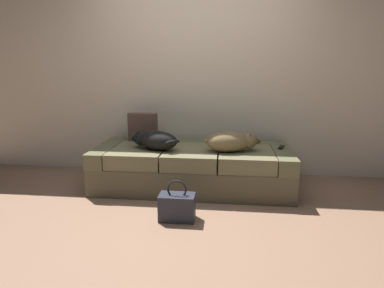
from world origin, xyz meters
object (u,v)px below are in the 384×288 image
Objects in this scene: dog_dark at (155,140)px; tv_remote at (281,147)px; throw_pillow at (143,127)px; handbag at (177,207)px; dog_tan at (232,141)px; couch at (192,167)px.

tv_remote is at bearing 8.35° from dog_dark.
tv_remote is 1.64m from throw_pillow.
tv_remote reaches higher than handbag.
dog_tan is at bearing 55.72° from handbag.
dog_tan is 1.14m from throw_pillow.
couch is 0.54m from dog_dark.
throw_pillow is at bearing -168.15° from tv_remote.
tv_remote is 0.44× the size of throw_pillow.
handbag is at bearing -61.99° from throw_pillow.
couch is at bearing 86.72° from handbag.
couch is 3.69× the size of dog_dark.
tv_remote is (0.55, 0.20, -0.10)m from dog_tan.
couch is at bearing -157.56° from tv_remote.
dog_dark is at bearing -153.21° from tv_remote.
couch is 0.79m from throw_pillow.
handbag is at bearing -63.82° from dog_dark.
dog_dark is at bearing -179.88° from dog_tan.
couch is 5.76× the size of handbag.
couch is 14.52× the size of tv_remote.
throw_pillow reaches higher than handbag.
couch is at bearing 18.64° from dog_dark.
dog_dark is 1.40m from tv_remote.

